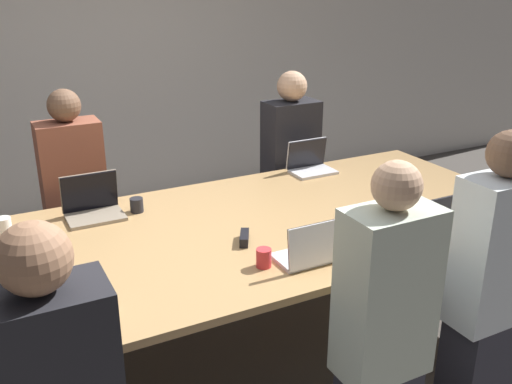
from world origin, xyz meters
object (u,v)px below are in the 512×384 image
Objects in this scene: laptop_near_midright at (311,251)px; laptop_far_right at (310,162)px; laptop_near_right at (439,226)px; person_near_right at (491,275)px; person_near_midright at (384,323)px; laptop_far_midleft at (93,204)px; person_far_right at (290,168)px; cup_near_left at (88,307)px; cup_near_midright at (264,258)px; person_far_midleft at (75,199)px; cup_far_left at (4,226)px; cup_far_midleft at (137,205)px; laptop_near_left at (22,324)px; stapler at (244,238)px.

laptop_far_right reaches higher than laptop_near_midright.
laptop_near_midright is at bearing -5.86° from laptop_near_right.
person_near_right reaches higher than laptop_near_midright.
laptop_far_midleft is (-0.88, 1.57, 0.15)m from person_near_midright.
person_far_right is (0.70, 1.97, 0.01)m from person_near_midright.
laptop_far_midleft is at bearing 76.63° from cup_near_left.
laptop_near_midright reaches higher than cup_near_midright.
laptop_far_midleft is at bearing -88.48° from person_far_midleft.
person_far_midleft is at bearing 175.72° from person_far_right.
laptop_far_right is (2.04, 0.13, 0.02)m from cup_far_left.
person_far_midleft is 16.66× the size of cup_far_midleft.
person_far_right is at bearing 55.10° from cup_near_midright.
laptop_near_midright is 1.40m from laptop_far_right.
person_near_midright is (0.07, -0.49, -0.15)m from laptop_near_midright.
cup_near_midright is at bearing -124.90° from person_far_right.
person_near_right is (0.03, -0.34, -0.14)m from laptop_near_right.
person_far_midleft is at bearing -62.72° from laptop_near_midright.
cup_far_midleft is (0.73, -0.03, -0.00)m from cup_far_left.
cup_far_left is 2.05m from laptop_far_right.
person_near_right is 1.01× the size of person_far_midleft.
person_near_right is (0.72, 0.07, 0.01)m from person_near_midright.
cup_far_midleft is at bearing -160.83° from person_far_right.
person_far_midleft is at bearing -66.88° from person_near_midright.
cup_near_midright and cup_far_left have the same top height.
person_near_midright is 4.36× the size of laptop_far_midleft.
laptop_near_left is at bearing -172.06° from cup_near_left.
person_far_right reaches higher than person_far_midleft.
cup_far_midleft is (-1.32, -0.16, -0.02)m from laptop_far_right.
person_far_midleft is (-1.62, 2.02, -0.01)m from person_near_right.
cup_far_midleft is at bearing 110.15° from cup_near_midright.
person_near_right is at bearing -35.08° from cup_far_left.
cup_far_midleft is at bearing 149.09° from stapler.
laptop_far_midleft reaches higher than laptop_near_left.
laptop_far_midleft is at bearing 160.01° from stapler.
laptop_near_midright reaches higher than cup_near_left.
laptop_far_midleft is 0.25m from cup_far_midleft.
person_near_right is at bearing -174.40° from person_near_midright.
laptop_near_midright is 2.05× the size of stapler.
laptop_far_midleft is (0.51, 1.10, 0.01)m from laptop_near_left.
person_far_right reaches higher than cup_far_left.
laptop_near_left is at bearing -132.80° from stapler.
laptop_far_right reaches higher than stapler.
laptop_near_midright is at bearing -82.35° from person_near_midright.
cup_far_midleft is (0.24, -0.06, -0.03)m from laptop_far_midleft.
cup_far_midleft is at bearing -13.47° from laptop_far_midleft.
person_far_midleft is at bearing 81.46° from cup_near_left.
laptop_near_right is 0.37m from person_near_right.
cup_far_left is 0.31× the size of laptop_near_right.
laptop_far_right is at bearing 6.99° from cup_far_midleft.
laptop_near_left is 1.47m from person_near_midright.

